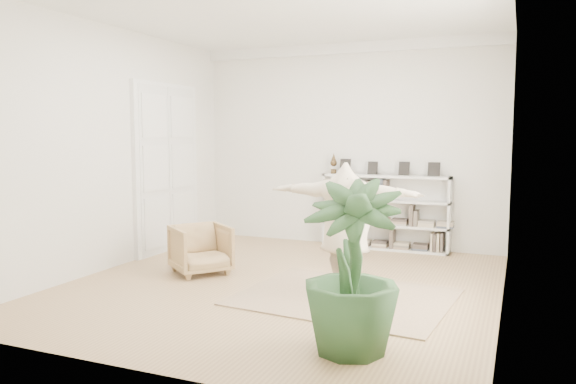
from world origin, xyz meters
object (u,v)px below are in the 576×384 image
(rocker_board, at_px, (345,292))
(person, at_px, (345,224))
(bookshelf, at_px, (385,213))
(houseplant, at_px, (351,267))
(armchair, at_px, (201,249))

(rocker_board, relative_size, person, 0.30)
(rocker_board, bearing_deg, bookshelf, 99.10)
(bookshelf, relative_size, person, 1.13)
(person, bearing_deg, houseplant, 113.79)
(armchair, relative_size, person, 0.40)
(bookshelf, bearing_deg, rocker_board, -86.15)
(bookshelf, distance_m, houseplant, 4.78)
(bookshelf, height_order, houseplant, bookshelf)
(armchair, distance_m, person, 2.38)
(bookshelf, relative_size, armchair, 2.83)
(armchair, xyz_separation_m, houseplant, (2.83, -2.01, 0.45))
(rocker_board, xyz_separation_m, person, (0.00, 0.00, 0.85))
(rocker_board, xyz_separation_m, houseplant, (0.55, -1.63, 0.73))
(person, bearing_deg, armchair, -4.19)
(houseplant, bearing_deg, bookshelf, 99.09)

